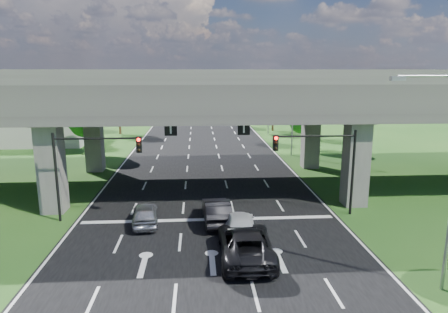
{
  "coord_description": "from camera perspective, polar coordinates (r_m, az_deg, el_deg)",
  "views": [
    {
      "loc": [
        -0.69,
        -22.06,
        9.91
      ],
      "look_at": [
        1.3,
        7.42,
        3.55
      ],
      "focal_mm": 32.0,
      "sensor_mm": 36.0,
      "label": 1
    }
  ],
  "objects": [
    {
      "name": "ground",
      "position": [
        24.19,
        -1.92,
        -12.04
      ],
      "size": [
        160.0,
        160.0,
        0.0
      ],
      "primitive_type": "plane",
      "color": "#1E4917",
      "rests_on": "ground"
    },
    {
      "name": "car_silver",
      "position": [
        26.91,
        -11.2,
        -8.04
      ],
      "size": [
        2.09,
        4.26,
        1.4
      ],
      "primitive_type": "imported",
      "rotation": [
        0.0,
        0.0,
        3.25
      ],
      "color": "#A8A9AF",
      "rests_on": "road"
    },
    {
      "name": "signal_right",
      "position": [
        27.95,
        13.97,
        -0.03
      ],
      "size": [
        5.76,
        0.54,
        6.0
      ],
      "color": "black",
      "rests_on": "ground"
    },
    {
      "name": "tree_left_near",
      "position": [
        50.12,
        -19.28,
        5.64
      ],
      "size": [
        4.5,
        4.5,
        7.8
      ],
      "color": "black",
      "rests_on": "ground"
    },
    {
      "name": "streetlight_near",
      "position": [
        19.77,
        29.34,
        -1.3
      ],
      "size": [
        3.38,
        0.25,
        10.0
      ],
      "color": "gray",
      "rests_on": "ground"
    },
    {
      "name": "car_trailing",
      "position": [
        21.89,
        3.09,
        -12.27
      ],
      "size": [
        2.85,
        6.05,
        1.67
      ],
      "primitive_type": "imported",
      "rotation": [
        0.0,
        0.0,
        3.13
      ],
      "color": "black",
      "rests_on": "road"
    },
    {
      "name": "tree_left_far",
      "position": [
        65.4,
        -14.78,
        7.57
      ],
      "size": [
        4.8,
        4.8,
        8.32
      ],
      "color": "black",
      "rests_on": "ground"
    },
    {
      "name": "overpass",
      "position": [
        34.12,
        -2.72,
        8.8
      ],
      "size": [
        80.0,
        15.0,
        10.0
      ],
      "color": "#3C3936",
      "rests_on": "ground"
    },
    {
      "name": "car_white",
      "position": [
        24.75,
        2.23,
        -9.66
      ],
      "size": [
        2.11,
        4.8,
        1.37
      ],
      "primitive_type": "imported",
      "rotation": [
        0.0,
        0.0,
        3.1
      ],
      "color": "silver",
      "rests_on": "road"
    },
    {
      "name": "road",
      "position": [
        33.56,
        -2.51,
        -5.01
      ],
      "size": [
        18.0,
        120.0,
        0.03
      ],
      "primitive_type": "cube",
      "color": "black",
      "rests_on": "ground"
    },
    {
      "name": "warehouse",
      "position": [
        62.92,
        -27.59,
        3.55
      ],
      "size": [
        20.0,
        10.0,
        4.0
      ],
      "primitive_type": "cube",
      "color": "#9E9E99",
      "rests_on": "ground"
    },
    {
      "name": "tree_left_mid",
      "position": [
        58.65,
        -20.04,
        5.81
      ],
      "size": [
        3.91,
        3.9,
        6.76
      ],
      "color": "black",
      "rests_on": "ground"
    },
    {
      "name": "streetlight_beyond",
      "position": [
        63.12,
        6.06,
        8.4
      ],
      "size": [
        3.38,
        0.25,
        10.0
      ],
      "color": "gray",
      "rests_on": "ground"
    },
    {
      "name": "car_dark",
      "position": [
        26.68,
        -1.03,
        -7.76
      ],
      "size": [
        1.92,
        4.9,
        1.59
      ],
      "primitive_type": "imported",
      "rotation": [
        0.0,
        0.0,
        3.19
      ],
      "color": "black",
      "rests_on": "road"
    },
    {
      "name": "tree_right_mid",
      "position": [
        60.69,
        12.25,
        6.46
      ],
      "size": [
        3.91,
        3.9,
        6.76
      ],
      "color": "black",
      "rests_on": "ground"
    },
    {
      "name": "tree_right_far",
      "position": [
        67.47,
        7.1,
        7.73
      ],
      "size": [
        4.5,
        4.5,
        7.8
      ],
      "color": "black",
      "rests_on": "ground"
    },
    {
      "name": "streetlight_far",
      "position": [
        47.48,
        9.37,
        7.08
      ],
      "size": [
        3.38,
        0.25,
        10.0
      ],
      "color": "gray",
      "rests_on": "ground"
    },
    {
      "name": "tree_right_near",
      "position": [
        52.19,
        11.49,
        5.96
      ],
      "size": [
        4.2,
        4.2,
        7.28
      ],
      "color": "black",
      "rests_on": "ground"
    },
    {
      "name": "signal_left",
      "position": [
        27.56,
        -18.77,
        -0.49
      ],
      "size": [
        5.76,
        0.54,
        6.0
      ],
      "color": "black",
      "rests_on": "ground"
    }
  ]
}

